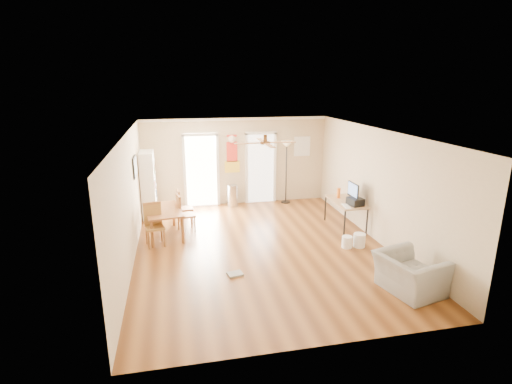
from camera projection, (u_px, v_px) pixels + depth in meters
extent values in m
plane|color=brown|center=(261.00, 248.00, 8.86)|extent=(7.00, 7.00, 0.00)
cube|color=red|center=(232.00, 154.00, 11.69)|extent=(0.46, 0.03, 1.10)
cube|color=white|center=(302.00, 146.00, 12.07)|extent=(0.50, 0.04, 0.60)
cube|color=black|center=(135.00, 167.00, 9.18)|extent=(0.04, 0.66, 0.48)
cylinder|color=#B5B6B8|center=(233.00, 196.00, 11.76)|extent=(0.32, 0.32, 0.65)
cube|color=white|center=(346.00, 206.00, 9.50)|extent=(0.18, 0.41, 0.01)
cube|color=black|center=(355.00, 202.00, 9.58)|extent=(0.37, 0.41, 0.18)
cylinder|color=orange|center=(339.00, 193.00, 10.17)|extent=(0.10, 0.10, 0.27)
cylinder|color=white|center=(347.00, 242.00, 8.86)|extent=(0.24, 0.24, 0.27)
cylinder|color=white|center=(359.00, 240.00, 8.90)|extent=(0.34, 0.34, 0.31)
cube|color=gray|center=(235.00, 274.00, 7.63)|extent=(0.32, 0.27, 0.04)
imported|color=gray|center=(410.00, 274.00, 6.95)|extent=(1.14, 1.24, 0.69)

